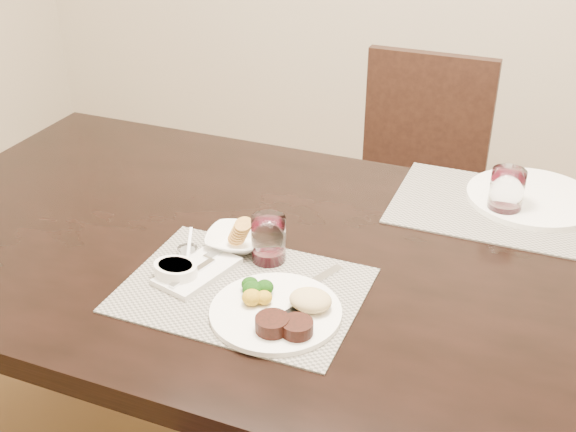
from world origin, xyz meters
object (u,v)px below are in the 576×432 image
at_px(steak_knife, 297,306).
at_px(far_plate, 532,198).
at_px(chair_far, 415,179).
at_px(cracker_bowl, 237,239).
at_px(dinner_plate, 281,310).
at_px(wine_glass_near, 269,241).

bearing_deg(steak_knife, far_plate, 82.59).
height_order(chair_far, far_plate, chair_far).
bearing_deg(cracker_bowl, steak_knife, -38.28).
relative_size(chair_far, cracker_bowl, 6.12).
distance_m(chair_far, far_plate, 0.69).
bearing_deg(cracker_bowl, chair_far, 79.18).
relative_size(dinner_plate, cracker_bowl, 1.67).
relative_size(steak_knife, cracker_bowl, 1.71).
xyz_separation_m(steak_knife, cracker_bowl, (-0.20, 0.16, 0.01)).
xyz_separation_m(chair_far, far_plate, (0.38, -0.51, 0.26)).
distance_m(steak_knife, wine_glass_near, 0.18).
xyz_separation_m(dinner_plate, wine_glass_near, (-0.10, 0.17, 0.03)).
xyz_separation_m(wine_glass_near, far_plate, (0.48, 0.48, -0.04)).
xyz_separation_m(chair_far, steak_knife, (0.02, -1.12, 0.26)).
height_order(chair_far, wine_glass_near, chair_far).
bearing_deg(wine_glass_near, chair_far, 84.21).
bearing_deg(cracker_bowl, dinner_plate, -46.58).
bearing_deg(far_plate, chair_far, 126.93).
height_order(steak_knife, far_plate, same).
xyz_separation_m(steak_knife, far_plate, (0.36, 0.62, 0.00)).
bearing_deg(steak_knife, chair_far, 114.15).
bearing_deg(far_plate, wine_glass_near, -135.27).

